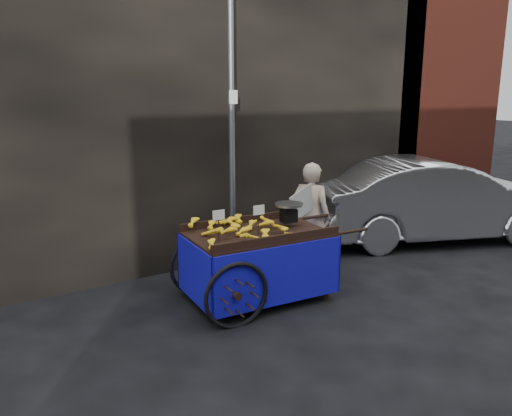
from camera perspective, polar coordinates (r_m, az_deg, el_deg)
ground at (r=6.10m, az=1.25°, el=-10.73°), size 80.00×80.00×0.00m
building_wall at (r=8.03m, az=-7.08°, el=13.27°), size 13.50×2.00×5.00m
street_pole at (r=6.85m, az=-2.79°, el=9.26°), size 0.12×0.10×4.00m
banana_cart at (r=5.92m, az=-0.21°, el=-3.67°), size 2.33×1.24×1.22m
vendor at (r=7.01m, az=6.26°, el=-0.98°), size 0.82×0.67×1.53m
plastic_bag at (r=6.77m, az=6.64°, el=-7.30°), size 0.25×0.20×0.23m
parked_car at (r=8.95m, az=19.74°, el=0.92°), size 4.44×2.95×1.38m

